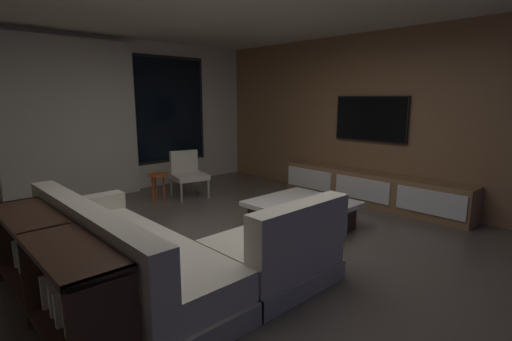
# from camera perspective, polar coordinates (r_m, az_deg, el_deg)

# --- Properties ---
(floor) EXTENTS (9.20, 9.20, 0.00)m
(floor) POSITION_cam_1_polar(r_m,az_deg,el_deg) (4.22, -1.91, -12.53)
(floor) COLOR #564C44
(back_wall_with_window) EXTENTS (6.60, 0.30, 2.70)m
(back_wall_with_window) POSITION_cam_1_polar(r_m,az_deg,el_deg) (6.99, -22.63, 7.37)
(back_wall_with_window) COLOR beige
(back_wall_with_window) RESTS_ON floor
(media_wall) EXTENTS (0.12, 7.80, 2.70)m
(media_wall) POSITION_cam_1_polar(r_m,az_deg,el_deg) (6.33, 19.40, 7.35)
(media_wall) COLOR #8E6642
(media_wall) RESTS_ON floor
(sectional_couch) EXTENTS (1.98, 2.50, 0.82)m
(sectional_couch) POSITION_cam_1_polar(r_m,az_deg,el_deg) (3.55, -13.24, -12.43)
(sectional_couch) COLOR #B1A997
(sectional_couch) RESTS_ON floor
(coffee_table) EXTENTS (1.16, 1.16, 0.36)m
(coffee_table) POSITION_cam_1_polar(r_m,az_deg,el_deg) (4.96, 6.96, -6.61)
(coffee_table) COLOR #3C2419
(coffee_table) RESTS_ON floor
(book_stack_on_coffee_table) EXTENTS (0.28, 0.21, 0.05)m
(book_stack_on_coffee_table) POSITION_cam_1_polar(r_m,az_deg,el_deg) (4.68, 6.95, -5.21)
(book_stack_on_coffee_table) COLOR purple
(book_stack_on_coffee_table) RESTS_ON coffee_table
(accent_chair_near_window) EXTENTS (0.65, 0.66, 0.78)m
(accent_chair_near_window) POSITION_cam_1_polar(r_m,az_deg,el_deg) (6.57, -10.35, -0.14)
(accent_chair_near_window) COLOR #B2ADA0
(accent_chair_near_window) RESTS_ON floor
(side_stool) EXTENTS (0.32, 0.32, 0.46)m
(side_stool) POSITION_cam_1_polar(r_m,az_deg,el_deg) (6.35, -14.67, -1.27)
(side_stool) COLOR #BF4C1E
(side_stool) RESTS_ON floor
(media_console) EXTENTS (0.46, 3.10, 0.52)m
(media_console) POSITION_cam_1_polar(r_m,az_deg,el_deg) (6.26, 17.12, -2.72)
(media_console) COLOR #8E6642
(media_console) RESTS_ON floor
(mounted_tv) EXTENTS (0.05, 1.25, 0.72)m
(mounted_tv) POSITION_cam_1_polar(r_m,az_deg,el_deg) (6.36, 16.93, 7.51)
(mounted_tv) COLOR black
(console_table_behind_couch) EXTENTS (0.40, 2.10, 0.74)m
(console_table_behind_couch) POSITION_cam_1_polar(r_m,az_deg,el_deg) (3.30, -28.68, -13.01)
(console_table_behind_couch) COLOR #3C2419
(console_table_behind_couch) RESTS_ON floor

